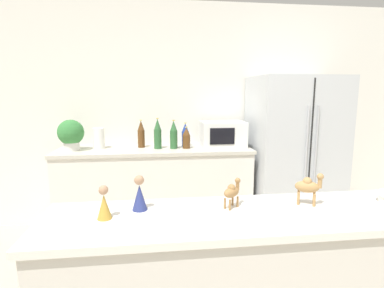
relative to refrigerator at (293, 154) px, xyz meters
name	(u,v)px	position (x,y,z in m)	size (l,w,h in m)	color
wall_back	(180,115)	(-1.24, 0.42, 0.42)	(8.00, 0.06, 2.55)	white
back_counter	(156,189)	(-1.54, 0.09, -0.38)	(2.07, 0.63, 0.94)	silver
refrigerator	(293,154)	(0.00, 0.00, 0.00)	(0.93, 0.76, 1.70)	silver
potted_plant	(71,134)	(-2.40, 0.05, 0.26)	(0.26, 0.26, 0.32)	silver
paper_towel_roll	(99,138)	(-2.14, 0.13, 0.20)	(0.12, 0.12, 0.22)	white
microwave	(222,134)	(-0.79, 0.10, 0.23)	(0.48, 0.37, 0.28)	white
back_bottle_0	(186,138)	(-1.20, 0.03, 0.20)	(0.08, 0.08, 0.23)	brown
back_bottle_1	(158,134)	(-1.51, 0.05, 0.24)	(0.08, 0.08, 0.33)	#2D6033
back_bottle_2	(174,135)	(-1.34, 0.04, 0.23)	(0.08, 0.08, 0.31)	#2D6033
back_bottle_3	(185,135)	(-1.20, 0.16, 0.21)	(0.08, 0.08, 0.27)	navy
back_bottle_4	(141,134)	(-1.69, 0.15, 0.23)	(0.08, 0.08, 0.30)	brown
camel_figurine	(232,191)	(-1.16, -1.75, 0.18)	(0.11, 0.10, 0.14)	olive
camel_figurine_second	(308,186)	(-0.77, -1.76, 0.20)	(0.13, 0.11, 0.17)	#A87F4C
wise_man_figurine_crimson	(104,204)	(-1.77, -1.82, 0.17)	(0.07, 0.07, 0.16)	#B28933
wise_man_figurine_purple	(140,195)	(-1.62, -1.73, 0.18)	(0.07, 0.07, 0.17)	navy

